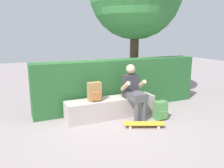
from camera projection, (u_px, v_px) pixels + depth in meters
name	position (u px, v px, depth m)	size (l,w,h in m)	color
ground_plane	(116.00, 120.00, 4.83)	(24.00, 24.00, 0.00)	gray
bench_main	(111.00, 108.00, 5.02)	(2.06, 0.46, 0.43)	#B5A7A0
person_skater	(133.00, 90.00, 4.92)	(0.49, 0.62, 1.18)	#333338
skateboard_near_person	(144.00, 124.00, 4.46)	(0.81, 0.50, 0.09)	gold
backpack_on_bench	(95.00, 92.00, 4.76)	(0.28, 0.23, 0.40)	#A37A47
backpack_on_ground	(160.00, 111.00, 4.89)	(0.28, 0.23, 0.40)	#51894C
hedge_row	(119.00, 83.00, 5.67)	(4.29, 0.51, 1.22)	#285E2D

